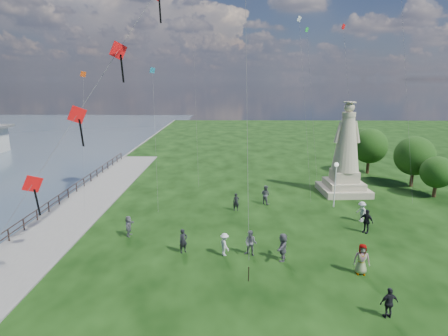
{
  "coord_description": "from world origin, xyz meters",
  "views": [
    {
      "loc": [
        -0.57,
        -16.42,
        11.3
      ],
      "look_at": [
        -1.0,
        8.0,
        5.5
      ],
      "focal_mm": 30.0,
      "sensor_mm": 36.0,
      "label": 1
    }
  ],
  "objects_px": {
    "person_7": "(265,195)",
    "statue": "(345,160)",
    "lamppost": "(336,175)",
    "person_11": "(283,247)",
    "person_0": "(183,241)",
    "person_2": "(225,244)",
    "person_3": "(389,303)",
    "person_5": "(129,226)",
    "person_1": "(251,243)",
    "person_8": "(362,212)",
    "person_6": "(236,202)",
    "person_9": "(366,221)",
    "person_4": "(362,259)"
  },
  "relations": [
    {
      "from": "person_7",
      "to": "statue",
      "type": "bearing_deg",
      "value": -116.28
    },
    {
      "from": "statue",
      "to": "lamppost",
      "type": "bearing_deg",
      "value": -119.52
    },
    {
      "from": "lamppost",
      "to": "person_11",
      "type": "relative_size",
      "value": 2.27
    },
    {
      "from": "person_0",
      "to": "person_2",
      "type": "bearing_deg",
      "value": -42.37
    },
    {
      "from": "person_2",
      "to": "person_11",
      "type": "relative_size",
      "value": 0.84
    },
    {
      "from": "person_3",
      "to": "person_5",
      "type": "height_order",
      "value": "person_3"
    },
    {
      "from": "statue",
      "to": "person_1",
      "type": "relative_size",
      "value": 5.38
    },
    {
      "from": "person_0",
      "to": "person_8",
      "type": "distance_m",
      "value": 14.98
    },
    {
      "from": "statue",
      "to": "person_6",
      "type": "height_order",
      "value": "statue"
    },
    {
      "from": "person_9",
      "to": "person_11",
      "type": "bearing_deg",
      "value": -96.6
    },
    {
      "from": "statue",
      "to": "person_8",
      "type": "height_order",
      "value": "statue"
    },
    {
      "from": "statue",
      "to": "person_5",
      "type": "distance_m",
      "value": 22.18
    },
    {
      "from": "statue",
      "to": "person_3",
      "type": "distance_m",
      "value": 21.13
    },
    {
      "from": "statue",
      "to": "person_11",
      "type": "height_order",
      "value": "statue"
    },
    {
      "from": "person_2",
      "to": "person_6",
      "type": "xyz_separation_m",
      "value": [
        0.88,
        8.63,
        0.02
      ]
    },
    {
      "from": "person_6",
      "to": "person_5",
      "type": "bearing_deg",
      "value": -149.02
    },
    {
      "from": "person_5",
      "to": "person_11",
      "type": "xyz_separation_m",
      "value": [
        10.86,
        -3.63,
        0.13
      ]
    },
    {
      "from": "person_6",
      "to": "person_8",
      "type": "relative_size",
      "value": 0.93
    },
    {
      "from": "person_7",
      "to": "lamppost",
      "type": "bearing_deg",
      "value": -146.55
    },
    {
      "from": "person_0",
      "to": "person_7",
      "type": "xyz_separation_m",
      "value": [
        6.38,
        10.16,
        0.07
      ]
    },
    {
      "from": "person_5",
      "to": "person_1",
      "type": "bearing_deg",
      "value": -106.05
    },
    {
      "from": "person_3",
      "to": "lamppost",
      "type": "bearing_deg",
      "value": -105.46
    },
    {
      "from": "person_9",
      "to": "lamppost",
      "type": "bearing_deg",
      "value": 148.11
    },
    {
      "from": "person_1",
      "to": "person_4",
      "type": "height_order",
      "value": "person_4"
    },
    {
      "from": "person_7",
      "to": "person_8",
      "type": "height_order",
      "value": "person_7"
    },
    {
      "from": "person_1",
      "to": "person_2",
      "type": "relative_size",
      "value": 1.12
    },
    {
      "from": "person_5",
      "to": "person_6",
      "type": "height_order",
      "value": "person_6"
    },
    {
      "from": "person_2",
      "to": "statue",
      "type": "bearing_deg",
      "value": -67.14
    },
    {
      "from": "lamppost",
      "to": "person_2",
      "type": "bearing_deg",
      "value": -134.98
    },
    {
      "from": "lamppost",
      "to": "person_3",
      "type": "bearing_deg",
      "value": -96.02
    },
    {
      "from": "person_1",
      "to": "person_6",
      "type": "bearing_deg",
      "value": 117.1
    },
    {
      "from": "person_5",
      "to": "person_6",
      "type": "bearing_deg",
      "value": -52.3
    },
    {
      "from": "person_1",
      "to": "person_11",
      "type": "height_order",
      "value": "person_11"
    },
    {
      "from": "person_4",
      "to": "person_3",
      "type": "bearing_deg",
      "value": -82.24
    },
    {
      "from": "person_9",
      "to": "person_1",
      "type": "bearing_deg",
      "value": -106.3
    },
    {
      "from": "person_2",
      "to": "person_6",
      "type": "bearing_deg",
      "value": -32.87
    },
    {
      "from": "person_6",
      "to": "person_9",
      "type": "bearing_deg",
      "value": -29.86
    },
    {
      "from": "person_2",
      "to": "person_4",
      "type": "xyz_separation_m",
      "value": [
        8.16,
        -2.29,
        0.18
      ]
    },
    {
      "from": "statue",
      "to": "person_3",
      "type": "xyz_separation_m",
      "value": [
        -3.83,
        -20.61,
        -2.69
      ]
    },
    {
      "from": "lamppost",
      "to": "person_1",
      "type": "relative_size",
      "value": 2.41
    },
    {
      "from": "person_6",
      "to": "person_9",
      "type": "relative_size",
      "value": 0.86
    },
    {
      "from": "person_11",
      "to": "person_6",
      "type": "bearing_deg",
      "value": -147.79
    },
    {
      "from": "person_4",
      "to": "person_7",
      "type": "xyz_separation_m",
      "value": [
        -4.53,
        12.8,
        -0.05
      ]
    },
    {
      "from": "person_2",
      "to": "person_3",
      "type": "relative_size",
      "value": 0.97
    },
    {
      "from": "person_7",
      "to": "person_11",
      "type": "distance_m",
      "value": 11.13
    },
    {
      "from": "lamppost",
      "to": "person_0",
      "type": "bearing_deg",
      "value": -143.02
    },
    {
      "from": "person_1",
      "to": "person_4",
      "type": "relative_size",
      "value": 0.91
    },
    {
      "from": "person_6",
      "to": "person_7",
      "type": "xyz_separation_m",
      "value": [
        2.74,
        1.88,
        0.11
      ]
    },
    {
      "from": "statue",
      "to": "person_8",
      "type": "xyz_separation_m",
      "value": [
        -0.85,
        -7.91,
        -2.64
      ]
    },
    {
      "from": "person_7",
      "to": "person_1",
      "type": "bearing_deg",
      "value": 119.86
    }
  ]
}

